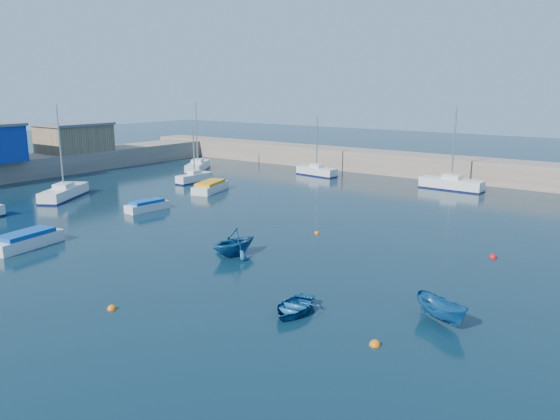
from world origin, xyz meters
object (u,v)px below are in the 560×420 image
Objects in this scene: sailboat_2 at (64,192)px; dinghy_right at (442,310)px; motorboat_1 at (147,206)px; dinghy_left at (234,242)px; motorboat_2 at (210,187)px; sailboat_6 at (451,184)px; sailboat_4 at (198,166)px; dinghy_center at (293,307)px; motorboat_0 at (27,240)px; sailboat_3 at (195,178)px; sailboat_5 at (317,171)px; brick_shed_a at (74,139)px.

sailboat_2 is 2.95× the size of dinghy_right.
dinghy_left is at bearing -14.64° from motorboat_1.
sailboat_2 is 1.63× the size of motorboat_2.
sailboat_4 is at bearing 103.34° from sailboat_6.
dinghy_right is at bearing 19.96° from dinghy_center.
dinghy_right is (27.08, 4.95, 0.08)m from motorboat_0.
motorboat_2 is at bearing 132.56° from dinghy_center.
sailboat_3 reaches higher than motorboat_2.
motorboat_2 is (9.04, 11.07, -0.09)m from sailboat_2.
sailboat_2 reaches higher than motorboat_2.
motorboat_2 is 32.20m from dinghy_center.
sailboat_4 is at bearing 148.03° from dinghy_left.
motorboat_2 is 1.62× the size of dinghy_left.
sailboat_5 reaches higher than motorboat_0.
sailboat_2 is 14.29m from motorboat_2.
sailboat_4 reaches higher than sailboat_5.
sailboat_4 is 2.19× the size of motorboat_1.
motorboat_0 is (28.35, -22.67, -3.59)m from brick_shed_a.
sailboat_3 is 2.11× the size of dinghy_right.
sailboat_2 is 1.03× the size of sailboat_4.
dinghy_right is (42.37, -26.82, 0.00)m from sailboat_4.
sailboat_3 is 15.01m from sailboat_5.
dinghy_right is at bearing -17.73° from brick_shed_a.
sailboat_6 is at bearing 58.12° from motorboat_0.
dinghy_right reaches higher than motorboat_0.
dinghy_left reaches higher than dinghy_right.
sailboat_4 is 2.85× the size of dinghy_right.
sailboat_3 is (3.75, 14.07, -0.05)m from sailboat_2.
sailboat_5 is 2.35× the size of dinghy_right.
sailboat_4 reaches higher than dinghy_left.
sailboat_5 is at bearing 33.71° from sailboat_2.
motorboat_2 is at bearing -72.00° from sailboat_4.
motorboat_1 is (-1.55, -25.16, -0.12)m from sailboat_5.
sailboat_4 is (-2.34, 20.70, -0.00)m from sailboat_2.
sailboat_5 is (14.68, 5.67, -0.02)m from sailboat_4.
dinghy_center is at bearing -19.37° from motorboat_1.
motorboat_1 is at bearing 90.75° from motorboat_0.
dinghy_left reaches higher than motorboat_2.
sailboat_5 is 41.75m from dinghy_center.
sailboat_2 is 17.04m from motorboat_0.
sailboat_2 is at bearing 162.16° from sailboat_5.
motorboat_0 is 1.48× the size of dinghy_left.
sailboat_2 is at bearing 156.52° from dinghy_center.
motorboat_0 is (-15.89, -38.11, -0.13)m from sailboat_6.
sailboat_4 is at bearing 34.87° from brick_shed_a.
dinghy_left is (27.86, -24.80, 0.32)m from sailboat_4.
motorboat_1 is at bearing 102.34° from dinghy_right.
sailboat_3 is 6.08m from motorboat_2.
brick_shed_a is 36.48m from motorboat_0.
dinghy_center is 1.02× the size of dinghy_right.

